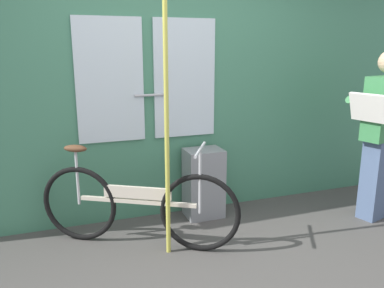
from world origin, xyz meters
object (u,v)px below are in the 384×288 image
(bicycle_near_door, at_px, (137,205))
(passenger_reading_newspaper, at_px, (382,133))
(trash_bin_by_wall, at_px, (204,183))
(handrail_pole, at_px, (166,112))

(bicycle_near_door, xyz_separation_m, passenger_reading_newspaper, (2.30, -0.22, 0.49))
(passenger_reading_newspaper, bearing_deg, trash_bin_by_wall, -36.48)
(bicycle_near_door, relative_size, trash_bin_by_wall, 2.20)
(passenger_reading_newspaper, relative_size, handrail_pole, 0.70)
(bicycle_near_door, distance_m, passenger_reading_newspaper, 2.36)
(bicycle_near_door, relative_size, passenger_reading_newspaper, 0.93)
(passenger_reading_newspaper, distance_m, trash_bin_by_wall, 1.74)
(bicycle_near_door, bearing_deg, handrail_pole, -13.55)
(bicycle_near_door, distance_m, handrail_pole, 0.85)
(bicycle_near_door, relative_size, handrail_pole, 0.65)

